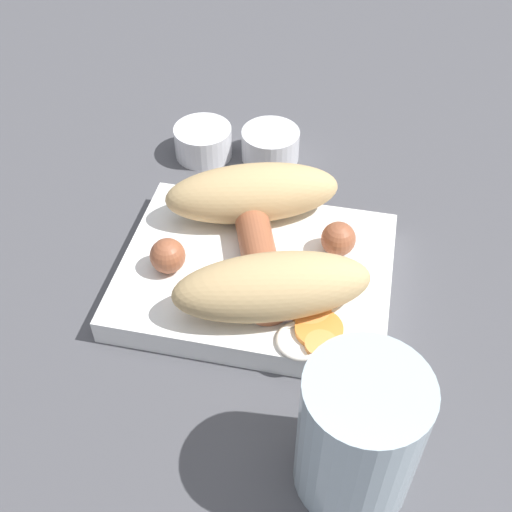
{
  "coord_description": "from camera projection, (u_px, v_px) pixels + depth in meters",
  "views": [
    {
      "loc": [
        0.07,
        -0.34,
        0.38
      ],
      "look_at": [
        0.0,
        0.0,
        0.03
      ],
      "focal_mm": 45.0,
      "sensor_mm": 36.0,
      "label": 1
    }
  ],
  "objects": [
    {
      "name": "ground_plane",
      "position": [
        256.0,
        283.0,
        0.51
      ],
      "size": [
        3.0,
        3.0,
        0.0
      ],
      "primitive_type": "plane",
      "color": "#4C4C51"
    },
    {
      "name": "food_tray",
      "position": [
        256.0,
        274.0,
        0.51
      ],
      "size": [
        0.21,
        0.16,
        0.02
      ],
      "color": "white",
      "rests_on": "ground_plane"
    },
    {
      "name": "bread_roll",
      "position": [
        262.0,
        236.0,
        0.49
      ],
      "size": [
        0.19,
        0.19,
        0.05
      ],
      "color": "tan",
      "rests_on": "food_tray"
    },
    {
      "name": "sausage",
      "position": [
        254.0,
        247.0,
        0.49
      ],
      "size": [
        0.15,
        0.13,
        0.03
      ],
      "color": "#9E5638",
      "rests_on": "food_tray"
    },
    {
      "name": "pickled_veggies",
      "position": [
        306.0,
        322.0,
        0.46
      ],
      "size": [
        0.07,
        0.07,
        0.0
      ],
      "color": "orange",
      "rests_on": "food_tray"
    },
    {
      "name": "condiment_cup_near",
      "position": [
        270.0,
        146.0,
        0.62
      ],
      "size": [
        0.06,
        0.06,
        0.03
      ],
      "color": "white",
      "rests_on": "ground_plane"
    },
    {
      "name": "condiment_cup_far",
      "position": [
        203.0,
        143.0,
        0.62
      ],
      "size": [
        0.06,
        0.06,
        0.03
      ],
      "color": "white",
      "rests_on": "ground_plane"
    },
    {
      "name": "drink_glass",
      "position": [
        359.0,
        435.0,
        0.37
      ],
      "size": [
        0.07,
        0.07,
        0.1
      ],
      "color": "silver",
      "rests_on": "ground_plane"
    }
  ]
}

